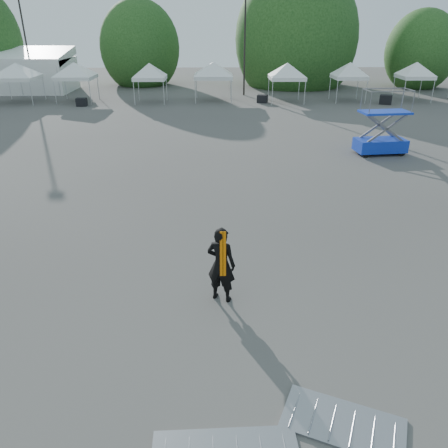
{
  "coord_description": "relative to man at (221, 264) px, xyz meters",
  "views": [
    {
      "loc": [
        0.05,
        -11.94,
        6.61
      ],
      "look_at": [
        0.31,
        -0.56,
        1.3
      ],
      "focal_mm": 35.0,
      "sensor_mm": 36.0,
      "label": 1
    }
  ],
  "objects": [
    {
      "name": "tent_e",
      "position": [
        -0.16,
        31.24,
        2.03
      ],
      "size": [
        4.74,
        4.74,
        3.88
      ],
      "color": "silver",
      "rests_on": "ground"
    },
    {
      "name": "crate_mid",
      "position": [
        4.17,
        30.06,
        -0.69
      ],
      "size": [
        1.03,
        0.91,
        0.68
      ],
      "primitive_type": "cube",
      "rotation": [
        0.0,
        0.0,
        -0.3
      ],
      "color": "black",
      "rests_on": "ground"
    },
    {
      "name": "scissor_lift",
      "position": [
        8.86,
        13.51,
        0.68
      ],
      "size": [
        2.76,
        1.59,
        3.4
      ],
      "rotation": [
        0.0,
        0.0,
        0.11
      ],
      "color": "#0D20AE",
      "rests_on": "ground"
    },
    {
      "name": "man",
      "position": [
        0.0,
        0.0,
        0.0
      ],
      "size": [
        0.88,
        0.74,
        2.06
      ],
      "rotation": [
        0.0,
        0.0,
        2.75
      ],
      "color": "black",
      "rests_on": "ground"
    },
    {
      "name": "tent_c",
      "position": [
        -12.3,
        31.06,
        2.03
      ],
      "size": [
        4.52,
        4.52,
        3.88
      ],
      "color": "silver",
      "rests_on": "ground"
    },
    {
      "name": "tent_g",
      "position": [
        11.86,
        30.68,
        2.03
      ],
      "size": [
        3.91,
        3.91,
        3.88
      ],
      "color": "silver",
      "rests_on": "ground"
    },
    {
      "name": "crate_west",
      "position": [
        -11.38,
        28.69,
        -0.7
      ],
      "size": [
        0.86,
        0.68,
        0.66
      ],
      "primitive_type": "cube",
      "rotation": [
        0.0,
        0.0,
        0.02
      ],
      "color": "black",
      "rests_on": "ground"
    },
    {
      "name": "tree_far_e",
      "position": [
        21.8,
        39.4,
        2.59
      ],
      "size": [
        3.84,
        3.84,
        5.84
      ],
      "color": "#382314",
      "rests_on": "ground"
    },
    {
      "name": "light_pole_west",
      "position": [
        -18.2,
        36.4,
        4.74
      ],
      "size": [
        0.6,
        0.25,
        10.3
      ],
      "color": "black",
      "rests_on": "ground"
    },
    {
      "name": "ground",
      "position": [
        -0.2,
        2.4,
        -1.03
      ],
      "size": [
        120.0,
        120.0,
        0.0
      ],
      "primitive_type": "plane",
      "color": "#474442",
      "rests_on": "ground"
    },
    {
      "name": "tree_mid_e",
      "position": [
        8.8,
        41.4,
        3.81
      ],
      "size": [
        5.12,
        5.12,
        7.79
      ],
      "color": "#382314",
      "rests_on": "ground"
    },
    {
      "name": "tent_f",
      "position": [
        6.27,
        30.23,
        2.03
      ],
      "size": [
        4.22,
        4.22,
        3.88
      ],
      "color": "silver",
      "rests_on": "ground"
    },
    {
      "name": "tree_mid_w",
      "position": [
        -8.2,
        42.4,
        2.9
      ],
      "size": [
        4.16,
        4.16,
        6.33
      ],
      "color": "#382314",
      "rests_on": "ground"
    },
    {
      "name": "light_pole_east",
      "position": [
        2.8,
        34.4,
        4.48
      ],
      "size": [
        0.6,
        0.25,
        9.8
      ],
      "color": "black",
      "rests_on": "ground"
    },
    {
      "name": "tent_d",
      "position": [
        -5.66,
        30.29,
        2.02
      ],
      "size": [
        3.86,
        3.86,
        3.88
      ],
      "color": "silver",
      "rests_on": "ground"
    },
    {
      "name": "crate_east",
      "position": [
        14.8,
        29.01,
        -0.64
      ],
      "size": [
        1.23,
        1.11,
        0.78
      ],
      "primitive_type": "cube",
      "rotation": [
        0.0,
        0.0,
        -0.4
      ],
      "color": "black",
      "rests_on": "ground"
    },
    {
      "name": "tent_b",
      "position": [
        -17.23,
        30.69,
        2.03
      ],
      "size": [
        4.7,
        4.7,
        3.88
      ],
      "color": "silver",
      "rests_on": "ground"
    },
    {
      "name": "tent_h",
      "position": [
        17.76,
        30.72,
        2.02
      ],
      "size": [
        3.87,
        3.87,
        3.88
      ],
      "color": "silver",
      "rests_on": "ground"
    },
    {
      "name": "barrier_mid",
      "position": [
        2.13,
        -3.99,
        -1.0
      ],
      "size": [
        2.39,
        1.85,
        0.07
      ],
      "rotation": [
        0.0,
        0.0,
        -0.42
      ],
      "color": "gray",
      "rests_on": "ground"
    }
  ]
}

